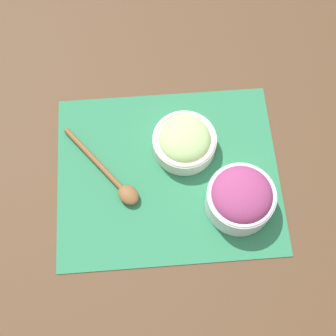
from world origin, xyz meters
TOP-DOWN VIEW (x-y plane):
  - ground_plane at (0.00, 0.00)m, footprint 3.00×3.00m
  - placemat at (0.00, 0.00)m, footprint 0.48×0.40m
  - onion_bowl at (-0.14, 0.08)m, footprint 0.14×0.14m
  - cucumber_bowl at (-0.04, -0.06)m, footprint 0.14×0.14m
  - wooden_spoon at (0.12, 0.01)m, footprint 0.17×0.20m

SIDE VIEW (x-z plane):
  - ground_plane at x=0.00m, z-range 0.00..0.00m
  - placemat at x=0.00m, z-range 0.00..0.00m
  - wooden_spoon at x=0.12m, z-range 0.00..0.02m
  - cucumber_bowl at x=-0.04m, z-range 0.00..0.07m
  - onion_bowl at x=-0.14m, z-range 0.00..0.09m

